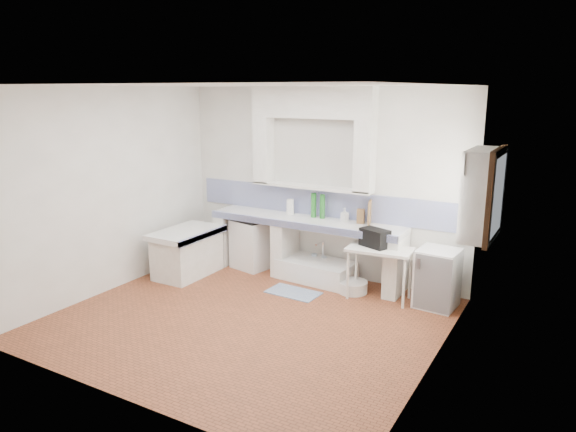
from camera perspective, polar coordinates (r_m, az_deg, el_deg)
The scene contains 36 objects.
floor at distance 6.66m, azimuth -4.34°, elevation -11.01°, with size 4.50×4.50×0.00m, color brown.
ceiling at distance 6.07m, azimuth -4.82°, elevation 13.84°, with size 4.50×4.50×0.00m, color white.
wall_back at distance 7.92m, azimuth 3.59°, elevation 3.58°, with size 4.50×4.50×0.00m, color white.
wall_front at distance 4.75m, azimuth -18.26°, elevation -3.80°, with size 4.50×4.50×0.00m, color white.
wall_left at distance 7.69m, azimuth -18.60°, elevation 2.60°, with size 4.50×4.50×0.00m, color white.
wall_right at distance 5.32m, azimuth 15.93°, elevation -1.83°, with size 4.50×4.50×0.00m, color white.
alcove_mass at distance 7.73m, azimuth 2.63°, elevation 12.11°, with size 1.90×0.25×0.45m, color white.
window_frame at distance 6.39m, azimuth 20.20°, elevation 2.21°, with size 0.35×0.86×1.06m, color #372311.
lace_valance at distance 6.36m, azimuth 19.19°, elevation 5.72°, with size 0.01×0.84×0.24m, color white.
counter_slab at distance 7.81m, azimuth 1.91°, elevation -0.59°, with size 3.00×0.60×0.08m, color white.
counter_lip at distance 7.57m, azimuth 0.92°, elevation -1.04°, with size 3.00×0.04×0.10m, color navy.
counter_pier_left at distance 8.64m, azimuth -6.36°, elevation -2.36°, with size 0.20×0.55×0.82m, color white.
counter_pier_mid at distance 8.09m, azimuth -0.31°, elevation -3.38°, with size 0.20×0.55×0.82m, color white.
counter_pier_right at distance 7.42m, azimuth 11.53°, elevation -5.26°, with size 0.20×0.55×0.82m, color white.
peninsula_top at distance 8.10m, azimuth -10.87°, elevation -1.78°, with size 0.70×1.10×0.08m, color white.
peninsula_base at distance 8.19m, azimuth -10.76°, elevation -4.15°, with size 0.60×1.00×0.62m, color white.
peninsula_lip at distance 7.89m, azimuth -9.04°, elevation -2.11°, with size 0.04×1.10×0.10m, color navy.
backsplash at distance 7.96m, azimuth 3.52°, elevation 1.43°, with size 4.27×0.03×0.40m, color navy.
stove at distance 8.38m, azimuth -3.81°, elevation -3.00°, with size 0.54×0.52×0.77m, color white.
sink at distance 7.90m, azimuth 3.05°, elevation -5.93°, with size 1.11×0.60×0.27m, color white.
side_table at distance 7.23m, azimuth 9.77°, elevation -6.12°, with size 0.85×0.47×0.04m, color white.
fridge at distance 7.15m, azimuth 15.77°, elevation -6.45°, with size 0.50×0.50×0.77m, color white.
bucket_red at distance 8.00m, azimuth 1.75°, elevation -5.68°, with size 0.29×0.29×0.27m, color #B73619.
bucket_orange at distance 7.86m, azimuth 4.13°, elevation -6.01°, with size 0.30×0.30×0.28m, color #C94426.
bucket_blue at distance 7.78m, azimuth 4.87°, elevation -6.23°, with size 0.30×0.30×0.28m, color blue.
basin_white at distance 7.50m, azimuth 6.98°, elevation -7.56°, with size 0.41×0.41×0.16m, color white.
water_bottle_a at distance 8.10m, azimuth 2.83°, elevation -5.20°, with size 0.09×0.09×0.33m, color silver.
water_bottle_b at distance 8.04m, azimuth 3.89°, elevation -5.45°, with size 0.08×0.08×0.31m, color silver.
black_bag at distance 7.14m, azimuth 9.31°, elevation -2.34°, with size 0.38×0.22×0.24m, color black.
green_bottle_a at distance 7.87m, azimuth 2.77°, elevation 1.17°, with size 0.08×0.08×0.36m, color #1F6B22.
green_bottle_b at distance 7.80m, azimuth 3.71°, elevation 1.03°, with size 0.08×0.08×0.36m, color #1F6B22.
knife_block at distance 7.58m, azimuth 7.82°, elevation -0.02°, with size 0.10×0.08×0.21m, color brown.
cutting_board at distance 7.52m, azimuth 8.76°, elevation 0.35°, with size 0.02×0.25×0.34m, color brown.
paper_towel at distance 8.06m, azimuth 0.25°, elevation 1.00°, with size 0.11×0.11×0.23m, color white.
soap_bottle at distance 7.68m, azimuth 6.11°, elevation 0.14°, with size 0.09×0.09×0.19m, color white.
rug at distance 7.44m, azimuth 0.58°, elevation -8.22°, with size 0.73×0.41×0.01m, color #2D4B7E.
Camera 1 is at (3.42, -5.01, 2.76)m, focal length 33.06 mm.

